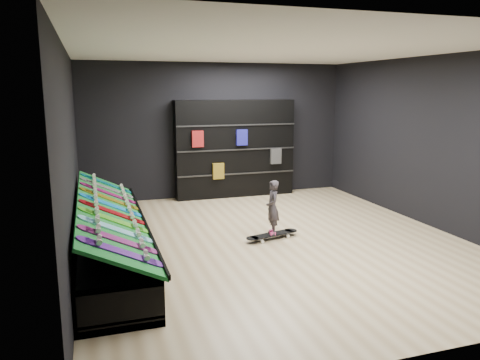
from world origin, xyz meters
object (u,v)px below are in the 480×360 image
object	(u,v)px
floor_skateboard	(272,236)
display_rack	(110,242)
back_shelving	(235,149)
child	(272,218)

from	to	relation	value
floor_skateboard	display_rack	bearing A→B (deg)	167.69
back_shelving	child	world-z (taller)	back_shelving
back_shelving	floor_skateboard	distance (m)	3.41
floor_skateboard	back_shelving	bearing A→B (deg)	69.00
back_shelving	child	distance (m)	3.32
display_rack	floor_skateboard	bearing A→B (deg)	2.22
display_rack	floor_skateboard	size ratio (longest dim) A/B	4.59
display_rack	back_shelving	distance (m)	4.51
back_shelving	display_rack	bearing A→B (deg)	-131.51
back_shelving	floor_skateboard	bearing A→B (deg)	-96.47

